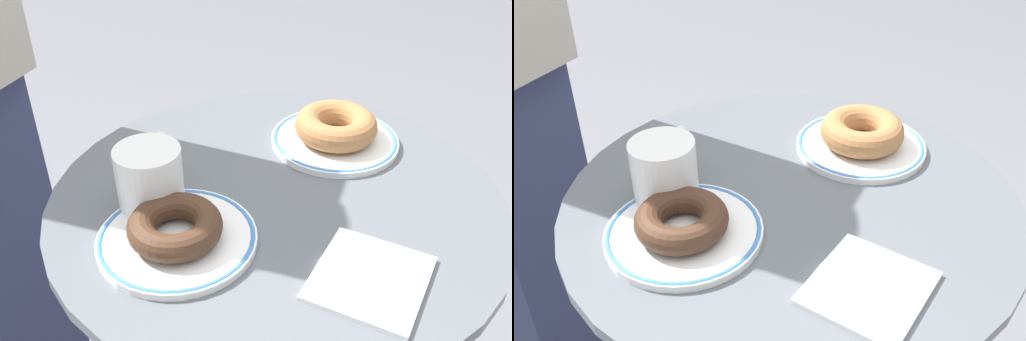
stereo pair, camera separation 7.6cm
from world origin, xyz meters
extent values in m
cylinder|color=#565B60|center=(0.00, 0.00, 0.74)|extent=(0.63, 0.63, 0.02)
cylinder|color=white|center=(-0.16, 0.01, 0.75)|extent=(0.20, 0.20, 0.01)
torus|color=#3D75BC|center=(-0.16, 0.01, 0.75)|extent=(0.20, 0.20, 0.01)
cylinder|color=white|center=(0.16, 0.03, 0.75)|extent=(0.20, 0.20, 0.01)
torus|color=#3D75BC|center=(0.16, 0.03, 0.75)|extent=(0.20, 0.20, 0.01)
torus|color=#422819|center=(-0.17, 0.01, 0.77)|extent=(0.17, 0.17, 0.03)
torus|color=#A36B3D|center=(0.16, 0.03, 0.78)|extent=(0.15, 0.15, 0.04)
cube|color=white|center=(-0.04, -0.19, 0.75)|extent=(0.17, 0.16, 0.01)
cylinder|color=white|center=(-0.15, 0.09, 0.79)|extent=(0.09, 0.09, 0.09)
torus|color=white|center=(-0.11, 0.12, 0.80)|extent=(0.06, 0.05, 0.07)
camera|label=1|loc=(-0.45, -0.45, 1.22)|focal=39.94mm
camera|label=2|loc=(-0.39, -0.50, 1.22)|focal=39.94mm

